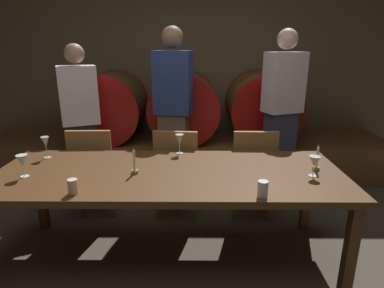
% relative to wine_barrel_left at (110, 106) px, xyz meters
% --- Properties ---
extents(ground_plane, '(7.34, 7.34, 0.00)m').
position_rel_wine_barrel_left_xyz_m(ground_plane, '(0.92, -2.10, -0.88)').
color(ground_plane, '#4C443A').
extents(back_wall, '(5.65, 0.24, 2.50)m').
position_rel_wine_barrel_left_xyz_m(back_wall, '(0.92, 0.55, 0.37)').
color(back_wall, brown).
rests_on(back_wall, ground).
extents(barrel_shelf, '(5.08, 0.90, 0.47)m').
position_rel_wine_barrel_left_xyz_m(barrel_shelf, '(0.92, 0.00, -0.65)').
color(barrel_shelf, brown).
rests_on(barrel_shelf, ground).
extents(wine_barrel_left, '(0.84, 0.81, 0.84)m').
position_rel_wine_barrel_left_xyz_m(wine_barrel_left, '(0.00, 0.00, 0.00)').
color(wine_barrel_left, brown).
rests_on(wine_barrel_left, barrel_shelf).
extents(wine_barrel_center, '(0.84, 0.81, 0.84)m').
position_rel_wine_barrel_left_xyz_m(wine_barrel_center, '(0.93, 0.00, 0.00)').
color(wine_barrel_center, brown).
rests_on(wine_barrel_center, barrel_shelf).
extents(wine_barrel_right, '(0.84, 0.81, 0.84)m').
position_rel_wine_barrel_left_xyz_m(wine_barrel_right, '(1.88, 0.00, 0.00)').
color(wine_barrel_right, brown).
rests_on(wine_barrel_right, barrel_shelf).
extents(dining_table, '(2.54, 0.96, 0.73)m').
position_rel_wine_barrel_left_xyz_m(dining_table, '(0.86, -1.77, -0.21)').
color(dining_table, '#4C2D16').
rests_on(dining_table, ground).
extents(chair_left, '(0.41, 0.41, 0.88)m').
position_rel_wine_barrel_left_xyz_m(chair_left, '(0.09, -1.08, -0.39)').
color(chair_left, olive).
rests_on(chair_left, ground).
extents(chair_center, '(0.43, 0.43, 0.88)m').
position_rel_wine_barrel_left_xyz_m(chair_center, '(0.88, -1.10, -0.39)').
color(chair_center, olive).
rests_on(chair_center, ground).
extents(chair_right, '(0.41, 0.41, 0.88)m').
position_rel_wine_barrel_left_xyz_m(chair_right, '(1.60, -1.10, -0.39)').
color(chair_right, olive).
rests_on(chair_right, ground).
extents(guest_left, '(0.44, 0.37, 1.63)m').
position_rel_wine_barrel_left_xyz_m(guest_left, '(-0.17, -0.60, -0.05)').
color(guest_left, black).
rests_on(guest_left, ground).
extents(guest_center, '(0.42, 0.31, 1.80)m').
position_rel_wine_barrel_left_xyz_m(guest_center, '(0.82, -0.60, 0.05)').
color(guest_center, brown).
rests_on(guest_center, ground).
extents(guest_right, '(0.44, 0.36, 1.77)m').
position_rel_wine_barrel_left_xyz_m(guest_right, '(1.97, -0.60, 0.03)').
color(guest_right, '#33384C').
rests_on(guest_right, ground).
extents(candle_left, '(0.05, 0.05, 0.19)m').
position_rel_wine_barrel_left_xyz_m(candle_left, '(0.62, -1.81, -0.10)').
color(candle_left, olive).
rests_on(candle_left, dining_table).
extents(candle_right, '(0.05, 0.05, 0.20)m').
position_rel_wine_barrel_left_xyz_m(candle_right, '(1.95, -1.74, -0.09)').
color(candle_right, olive).
rests_on(candle_right, dining_table).
extents(wine_glass_far_left, '(0.06, 0.06, 0.18)m').
position_rel_wine_barrel_left_xyz_m(wine_glass_far_left, '(-0.16, -1.49, -0.02)').
color(wine_glass_far_left, silver).
rests_on(wine_glass_far_left, dining_table).
extents(wine_glass_center_left, '(0.08, 0.08, 0.16)m').
position_rel_wine_barrel_left_xyz_m(wine_glass_center_left, '(-0.15, -1.88, -0.04)').
color(wine_glass_center_left, white).
rests_on(wine_glass_center_left, dining_table).
extents(wine_glass_center_right, '(0.07, 0.07, 0.17)m').
position_rel_wine_barrel_left_xyz_m(wine_glass_center_right, '(0.92, -1.37, -0.03)').
color(wine_glass_center_right, silver).
rests_on(wine_glass_center_right, dining_table).
extents(wine_glass_far_right, '(0.08, 0.08, 0.15)m').
position_rel_wine_barrel_left_xyz_m(wine_glass_far_right, '(1.88, -1.85, -0.04)').
color(wine_glass_far_right, white).
rests_on(wine_glass_far_right, dining_table).
extents(cup_left, '(0.06, 0.06, 0.10)m').
position_rel_wine_barrel_left_xyz_m(cup_left, '(0.29, -2.14, -0.10)').
color(cup_left, beige).
rests_on(cup_left, dining_table).
extents(cup_right, '(0.06, 0.06, 0.10)m').
position_rel_wine_barrel_left_xyz_m(cup_right, '(1.46, -2.18, -0.10)').
color(cup_right, silver).
rests_on(cup_right, dining_table).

